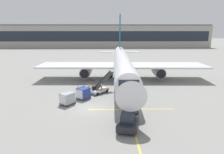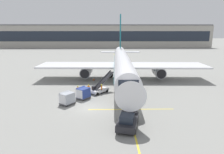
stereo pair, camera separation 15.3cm
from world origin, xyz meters
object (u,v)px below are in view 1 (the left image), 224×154
pushback_tug (128,121)px  parked_airplane (122,63)px  ground_crew_by_loader (79,94)px  ground_crew_marshaller (89,89)px  ground_crew_wingwalker (78,90)px  baggage_cart_lead (83,93)px  ground_crew_by_carts (102,88)px  safety_cone_engine_keepout (94,79)px  belt_loader (100,88)px  baggage_cart_second (67,98)px

pushback_tug → parked_airplane: bearing=87.5°
ground_crew_by_loader → ground_crew_marshaller: (1.31, 2.72, 0.00)m
pushback_tug → ground_crew_wingwalker: bearing=122.7°
baggage_cart_lead → ground_crew_by_loader: baggage_cart_lead is taller
parked_airplane → ground_crew_by_carts: parked_airplane is taller
ground_crew_by_loader → ground_crew_wingwalker: (-0.43, 1.91, 0.00)m
baggage_cart_lead → safety_cone_engine_keepout: size_ratio=4.27×
belt_loader → pushback_tug: bearing=-74.2°
baggage_cart_second → ground_crew_by_carts: size_ratio=1.53×
ground_crew_marshaller → safety_cone_engine_keepout: (0.16, 9.90, -0.70)m
belt_loader → ground_crew_wingwalker: size_ratio=2.62×
pushback_tug → ground_crew_by_loader: pushback_tug is taller
pushback_tug → belt_loader: bearing=105.8°
belt_loader → ground_crew_by_loader: (-3.25, -3.47, 0.07)m
belt_loader → ground_crew_marshaller: size_ratio=2.62×
baggage_cart_lead → ground_crew_by_carts: (2.91, 2.44, -0.00)m
ground_crew_by_carts → ground_crew_wingwalker: (-3.97, -0.90, 0.00)m
parked_airplane → belt_loader: bearing=-114.2°
pushback_tug → safety_cone_engine_keepout: 22.82m
belt_loader → ground_crew_marshaller: (-1.94, -0.74, 0.07)m
safety_cone_engine_keepout → ground_crew_by_carts: bearing=-78.1°
ground_crew_marshaller → safety_cone_engine_keepout: 9.92m
safety_cone_engine_keepout → ground_crew_wingwalker: bearing=-100.1°
baggage_cart_lead → baggage_cart_second: (-2.09, -2.47, 0.00)m
baggage_cart_lead → ground_crew_marshaller: baggage_cart_lead is taller
parked_airplane → safety_cone_engine_keepout: (-6.47, -1.31, -3.35)m
ground_crew_wingwalker → safety_cone_engine_keepout: ground_crew_wingwalker is taller
baggage_cart_second → pushback_tug: 11.20m
belt_loader → pushback_tug: belt_loader is taller
ground_crew_by_carts → baggage_cart_lead: bearing=-140.0°
ground_crew_wingwalker → safety_cone_engine_keepout: 10.90m
belt_loader → baggage_cart_second: size_ratio=1.71×
parked_airplane → ground_crew_by_carts: 12.25m
ground_crew_by_loader → ground_crew_marshaller: size_ratio=1.00×
ground_crew_by_loader → ground_crew_wingwalker: size_ratio=1.00×
ground_crew_by_carts → safety_cone_engine_keepout: size_ratio=2.80×
belt_loader → pushback_tug: (3.67, -13.00, -0.11)m
ground_crew_by_loader → ground_crew_by_carts: 4.52m
ground_crew_by_carts → ground_crew_wingwalker: bearing=-167.2°
ground_crew_marshaller → safety_cone_engine_keepout: bearing=89.1°
belt_loader → ground_crew_by_carts: 0.72m
ground_crew_by_loader → safety_cone_engine_keepout: size_ratio=2.80×
parked_airplane → ground_crew_marshaller: 13.29m
ground_crew_wingwalker → ground_crew_by_carts: bearing=12.8°
baggage_cart_lead → safety_cone_engine_keepout: (0.84, 12.24, -0.70)m
pushback_tug → ground_crew_marshaller: size_ratio=2.73×
baggage_cart_lead → ground_crew_by_loader: size_ratio=1.53×
pushback_tug → ground_crew_wingwalker: size_ratio=2.73×
parked_airplane → baggage_cart_second: 18.76m
pushback_tug → ground_crew_by_loader: bearing=126.0°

